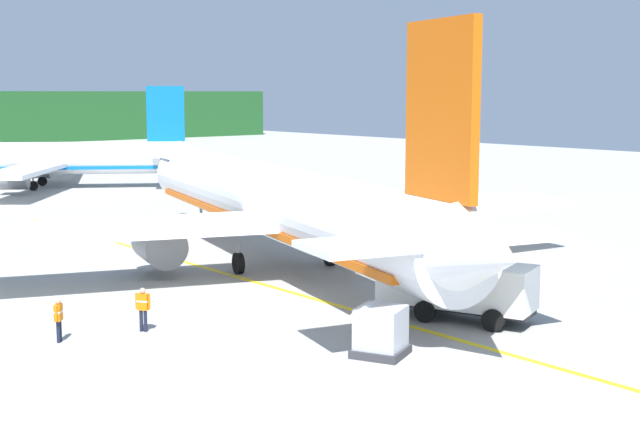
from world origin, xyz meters
name	(u,v)px	position (x,y,z in m)	size (l,w,h in m)	color
airliner_foreground	(278,204)	(21.44, 15.83, 3.39)	(34.25, 41.05, 11.90)	white
airliner_mid_apron	(29,159)	(26.06, 62.42, 2.82)	(30.54, 26.00, 9.90)	white
service_truck_baggage	(455,283)	(20.43, 2.39, 1.53)	(4.31, 6.70, 2.71)	white
cargo_container_near	(380,331)	(14.54, 0.64, 0.89)	(2.34, 2.34, 1.89)	#333338
crew_marshaller	(59,316)	(6.43, 9.52, 0.99)	(0.47, 0.50, 1.68)	#191E33
crew_loader_right	(143,306)	(9.57, 8.83, 1.03)	(0.45, 0.53, 1.75)	#191E33
apron_guide_line	(280,289)	(18.18, 11.38, 0.01)	(0.30, 60.00, 0.01)	yellow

